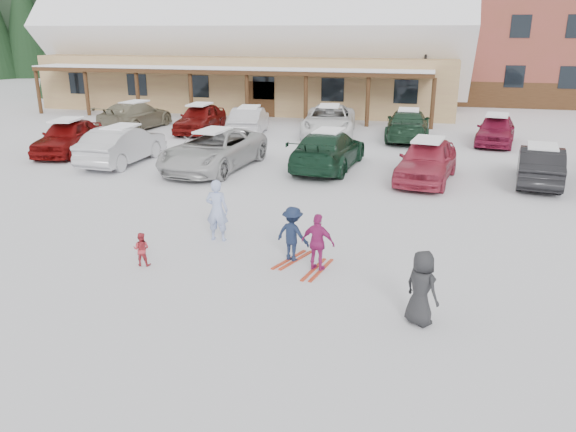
% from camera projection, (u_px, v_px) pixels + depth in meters
% --- Properties ---
extents(ground, '(160.00, 160.00, 0.00)m').
position_uv_depth(ground, '(265.00, 268.00, 13.17)').
color(ground, white).
rests_on(ground, ground).
extents(day_lodge, '(29.12, 12.50, 10.38)m').
position_uv_depth(day_lodge, '(253.00, 50.00, 39.71)').
color(day_lodge, tan).
rests_on(day_lodge, ground).
extents(lamp_post, '(0.50, 0.25, 6.66)m').
position_uv_depth(lamp_post, '(426.00, 57.00, 34.20)').
color(lamp_post, black).
rests_on(lamp_post, ground).
extents(conifer_0, '(4.40, 4.40, 10.20)m').
position_uv_depth(conifer_0, '(58.00, 24.00, 44.96)').
color(conifer_0, black).
rests_on(conifer_0, ground).
extents(conifer_2, '(5.28, 5.28, 12.24)m').
position_uv_depth(conifer_2, '(96.00, 13.00, 56.56)').
color(conifer_2, black).
rests_on(conifer_2, ground).
extents(conifer_3, '(3.96, 3.96, 9.18)m').
position_uv_depth(conifer_3, '(465.00, 31.00, 50.64)').
color(conifer_3, black).
rests_on(conifer_3, ground).
extents(adult_skier, '(0.61, 0.41, 1.66)m').
position_uv_depth(adult_skier, '(217.00, 210.00, 14.69)').
color(adult_skier, '#9CAEDF').
rests_on(adult_skier, ground).
extents(toddler_red, '(0.44, 0.36, 0.82)m').
position_uv_depth(toddler_red, '(141.00, 249.00, 13.23)').
color(toddler_red, '#B42D38').
rests_on(toddler_red, ground).
extents(child_navy, '(1.00, 0.78, 1.36)m').
position_uv_depth(child_navy, '(293.00, 234.00, 13.41)').
color(child_navy, '#15203A').
rests_on(child_navy, ground).
extents(skis_child_navy, '(0.68, 1.38, 0.03)m').
position_uv_depth(skis_child_navy, '(293.00, 260.00, 13.62)').
color(skis_child_navy, '#B9351A').
rests_on(skis_child_navy, ground).
extents(child_magenta, '(0.86, 0.48, 1.38)m').
position_uv_depth(child_magenta, '(318.00, 243.00, 12.85)').
color(child_magenta, '#9F2169').
rests_on(child_magenta, ground).
extents(skis_child_magenta, '(0.46, 1.41, 0.03)m').
position_uv_depth(skis_child_magenta, '(317.00, 270.00, 13.06)').
color(skis_child_magenta, '#B9351A').
rests_on(skis_child_magenta, ground).
extents(bystander_dark, '(0.85, 0.82, 1.47)m').
position_uv_depth(bystander_dark, '(421.00, 288.00, 10.49)').
color(bystander_dark, '#242426').
rests_on(bystander_dark, ground).
extents(parked_car_0, '(2.47, 4.72, 1.53)m').
position_uv_depth(parked_car_0, '(68.00, 137.00, 25.01)').
color(parked_car_0, maroon).
rests_on(parked_car_0, ground).
extents(parked_car_1, '(1.74, 4.72, 1.54)m').
position_uv_depth(parked_car_1, '(122.00, 145.00, 23.23)').
color(parked_car_1, '#B9BABE').
rests_on(parked_car_1, ground).
extents(parked_car_2, '(3.22, 5.88, 1.56)m').
position_uv_depth(parked_car_2, '(214.00, 150.00, 22.28)').
color(parked_car_2, '#BABABA').
rests_on(parked_car_2, ground).
extents(parked_car_3, '(2.58, 5.43, 1.53)m').
position_uv_depth(parked_car_3, '(328.00, 150.00, 22.36)').
color(parked_car_3, '#143422').
rests_on(parked_car_3, ground).
extents(parked_car_4, '(2.49, 4.76, 1.54)m').
position_uv_depth(parked_car_4, '(427.00, 160.00, 20.54)').
color(parked_car_4, '#AE2F46').
rests_on(parked_car_4, ground).
extents(parked_car_5, '(2.01, 4.36, 1.39)m').
position_uv_depth(parked_car_5, '(540.00, 165.00, 20.14)').
color(parked_car_5, black).
rests_on(parked_car_5, ground).
extents(parked_car_7, '(2.59, 5.41, 1.52)m').
position_uv_depth(parked_car_7, '(135.00, 116.00, 31.19)').
color(parked_car_7, gray).
rests_on(parked_car_7, ground).
extents(parked_car_8, '(1.92, 4.51, 1.52)m').
position_uv_depth(parked_car_8, '(200.00, 118.00, 30.21)').
color(parked_car_8, maroon).
rests_on(parked_car_8, ground).
extents(parked_car_9, '(2.18, 4.59, 1.45)m').
position_uv_depth(parked_car_9, '(249.00, 121.00, 29.64)').
color(parked_car_9, silver).
rests_on(parked_car_9, ground).
extents(parked_car_10, '(3.20, 5.89, 1.57)m').
position_uv_depth(parked_car_10, '(329.00, 121.00, 29.29)').
color(parked_car_10, white).
rests_on(parked_car_10, ground).
extents(parked_car_11, '(2.20, 5.22, 1.51)m').
position_uv_depth(parked_car_11, '(408.00, 125.00, 28.22)').
color(parked_car_11, '#1C3C28').
rests_on(parked_car_11, ground).
extents(parked_car_12, '(2.31, 4.41, 1.43)m').
position_uv_depth(parked_car_12, '(496.00, 130.00, 27.09)').
color(parked_car_12, maroon).
rests_on(parked_car_12, ground).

